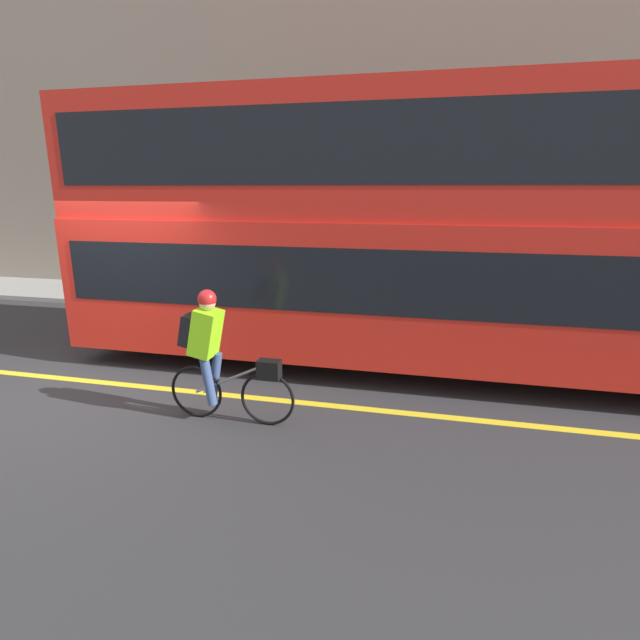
# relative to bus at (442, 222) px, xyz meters

# --- Properties ---
(ground_plane) EXTENTS (80.00, 80.00, 0.00)m
(ground_plane) POSITION_rel_bus_xyz_m (-4.46, -2.03, -2.20)
(ground_plane) COLOR #2D2D30
(road_center_line) EXTENTS (50.00, 0.14, 0.01)m
(road_center_line) POSITION_rel_bus_xyz_m (-4.46, -1.81, -2.20)
(road_center_line) COLOR yellow
(road_center_line) RESTS_ON ground_plane
(sidewalk_curb) EXTENTS (60.00, 2.19, 0.11)m
(sidewalk_curb) POSITION_rel_bus_xyz_m (-4.46, 3.45, -2.15)
(sidewalk_curb) COLOR gray
(sidewalk_curb) RESTS_ON ground_plane
(building_facade) EXTENTS (60.00, 0.30, 8.18)m
(building_facade) POSITION_rel_bus_xyz_m (-4.46, 4.70, 1.89)
(building_facade) COLOR gray
(building_facade) RESTS_ON ground_plane
(bus) EXTENTS (10.99, 2.56, 3.97)m
(bus) POSITION_rel_bus_xyz_m (0.00, 0.00, 0.00)
(bus) COLOR black
(bus) RESTS_ON ground_plane
(cyclist_on_bike) EXTENTS (1.55, 0.32, 1.58)m
(cyclist_on_bike) POSITION_rel_bus_xyz_m (-2.46, -2.49, -1.34)
(cyclist_on_bike) COLOR black
(cyclist_on_bike) RESTS_ON ground_plane
(trash_bin) EXTENTS (0.56, 0.56, 0.84)m
(trash_bin) POSITION_rel_bus_xyz_m (1.74, 3.34, -1.67)
(trash_bin) COLOR #262628
(trash_bin) RESTS_ON sidewalk_curb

